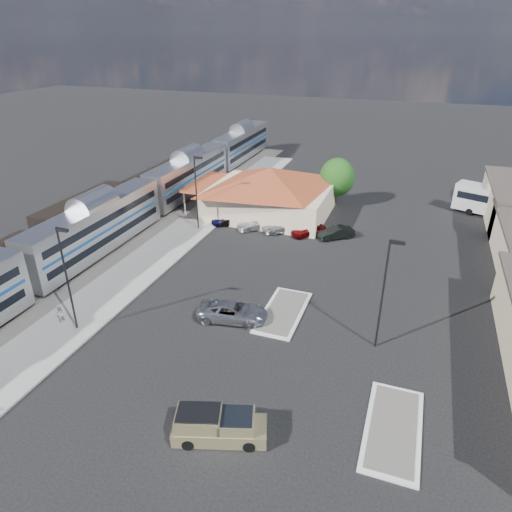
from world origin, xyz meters
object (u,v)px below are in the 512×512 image
(station_depot, at_px, (270,191))
(coach_bus, at_px, (504,203))
(pickup_truck, at_px, (220,426))
(suv, at_px, (233,311))

(station_depot, relative_size, coach_bus, 1.52)
(pickup_truck, height_order, suv, pickup_truck)
(pickup_truck, xyz_separation_m, suv, (-4.01, 11.66, -0.10))
(suv, xyz_separation_m, coach_bus, (23.67, 32.72, 1.39))
(station_depot, xyz_separation_m, pickup_truck, (8.91, -36.07, -2.23))
(station_depot, height_order, pickup_truck, station_depot)
(station_depot, bearing_deg, pickup_truck, -76.13)
(station_depot, distance_m, suv, 25.01)
(pickup_truck, bearing_deg, station_depot, -3.97)
(station_depot, xyz_separation_m, coach_bus, (28.56, 8.30, -0.93))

